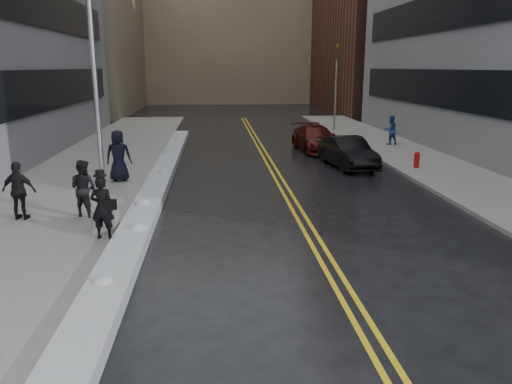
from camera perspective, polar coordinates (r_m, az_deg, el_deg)
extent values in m
plane|color=black|center=(12.63, -3.63, -7.44)|extent=(160.00, 160.00, 0.00)
cube|color=gray|center=(22.91, -18.72, 1.88)|extent=(5.50, 50.00, 0.15)
cube|color=gray|center=(24.44, 19.99, 2.51)|extent=(4.00, 50.00, 0.15)
cube|color=gold|center=(22.38, 1.85, 2.17)|extent=(0.12, 50.00, 0.01)
cube|color=gold|center=(22.42, 2.62, 2.18)|extent=(0.12, 50.00, 0.01)
cube|color=silver|center=(20.38, -11.02, 1.20)|extent=(0.90, 30.00, 0.34)
cube|color=gray|center=(57.98, -21.06, 17.55)|extent=(14.00, 22.00, 18.00)
cube|color=gray|center=(72.06, -3.16, 19.17)|extent=(36.00, 16.00, 22.00)
cube|color=gray|center=(14.71, -16.81, -3.04)|extent=(0.65, 0.65, 0.60)
cylinder|color=gray|center=(14.11, -17.92, 11.89)|extent=(0.14, 0.14, 7.00)
cylinder|color=maroon|center=(23.97, 17.89, 3.38)|extent=(0.24, 0.24, 0.60)
sphere|color=maroon|center=(23.92, 17.94, 4.09)|extent=(0.26, 0.26, 0.26)
cylinder|color=maroon|center=(23.97, 17.90, 3.50)|extent=(0.25, 0.10, 0.10)
cylinder|color=gray|center=(36.84, 9.06, 10.86)|extent=(0.14, 0.14, 5.00)
imported|color=#594C0C|center=(36.80, 9.25, 15.53)|extent=(0.16, 0.20, 1.00)
imported|color=black|center=(13.86, -17.16, -1.71)|extent=(0.67, 0.48, 1.71)
imported|color=black|center=(16.15, -19.13, 0.43)|extent=(1.05, 0.95, 1.76)
imported|color=black|center=(20.77, -15.44, 4.03)|extent=(1.01, 0.67, 2.05)
imported|color=black|center=(16.50, -25.45, 0.11)|extent=(1.09, 0.59, 1.76)
imported|color=navy|center=(30.74, 15.13, 6.84)|extent=(0.95, 0.81, 1.70)
imported|color=black|center=(23.94, 10.45, 4.47)|extent=(2.05, 4.51, 1.43)
imported|color=#400A0A|center=(28.52, 6.83, 6.10)|extent=(2.35, 4.98, 1.40)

